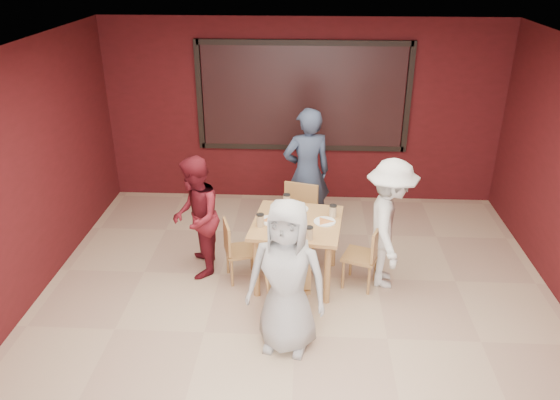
# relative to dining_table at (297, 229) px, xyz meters

# --- Properties ---
(floor) EXTENTS (7.00, 7.00, 0.00)m
(floor) POSITION_rel_dining_table_xyz_m (0.02, -1.06, -0.70)
(floor) COLOR tan
(floor) RESTS_ON ground
(window_blinds) EXTENTS (3.00, 0.02, 1.50)m
(window_blinds) POSITION_rel_dining_table_xyz_m (0.02, 2.39, 0.95)
(window_blinds) COLOR black
(dining_table) EXTENTS (1.12, 1.12, 0.95)m
(dining_table) POSITION_rel_dining_table_xyz_m (0.00, 0.00, 0.00)
(dining_table) COLOR tan
(dining_table) RESTS_ON floor
(chair_front) EXTENTS (0.51, 0.51, 0.91)m
(chair_front) POSITION_rel_dining_table_xyz_m (-0.07, -0.83, -0.18)
(chair_front) COLOR #A2793F
(chair_front) RESTS_ON floor
(chair_back) EXTENTS (0.55, 0.55, 0.93)m
(chair_back) POSITION_rel_dining_table_xyz_m (-0.00, 0.69, -0.17)
(chair_back) COLOR #A2793F
(chair_back) RESTS_ON floor
(chair_left) EXTENTS (0.47, 0.47, 0.77)m
(chair_left) POSITION_rel_dining_table_xyz_m (-0.72, -0.02, -0.26)
(chair_left) COLOR #A2793F
(chair_left) RESTS_ON floor
(chair_right) EXTENTS (0.49, 0.49, 0.80)m
(chair_right) POSITION_rel_dining_table_xyz_m (0.82, -0.09, -0.25)
(chair_right) COLOR #A2793F
(chair_right) RESTS_ON floor
(diner_front) EXTENTS (0.88, 0.66, 1.62)m
(diner_front) POSITION_rel_dining_table_xyz_m (-0.07, -1.20, 0.11)
(diner_front) COLOR #A9A9A9
(diner_front) RESTS_ON floor
(diner_back) EXTENTS (0.75, 0.60, 1.81)m
(diner_back) POSITION_rel_dining_table_xyz_m (0.10, 1.23, 0.21)
(diner_back) COLOR #303C55
(diner_back) RESTS_ON floor
(diner_left) EXTENTS (0.67, 0.81, 1.51)m
(diner_left) POSITION_rel_dining_table_xyz_m (-1.21, 0.12, 0.06)
(diner_left) COLOR maroon
(diner_left) RESTS_ON floor
(diner_right) EXTENTS (0.65, 1.05, 1.57)m
(diner_right) POSITION_rel_dining_table_xyz_m (1.06, 0.01, 0.09)
(diner_right) COLOR silver
(diner_right) RESTS_ON floor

